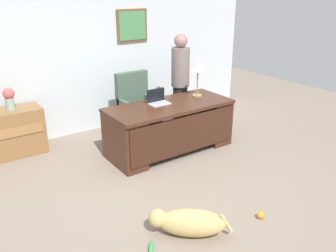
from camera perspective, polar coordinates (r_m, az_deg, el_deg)
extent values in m
plane|color=gray|center=(4.84, 0.69, -9.73)|extent=(12.00, 12.00, 0.00)
cube|color=silver|center=(6.53, -12.86, 10.75)|extent=(7.00, 0.12, 2.70)
cube|color=brown|center=(6.79, -5.75, 15.59)|extent=(0.62, 0.03, 0.58)
cube|color=#48864D|center=(6.77, -5.67, 15.58)|extent=(0.54, 0.01, 0.50)
cube|color=#422316|center=(5.58, 0.28, 3.24)|extent=(2.00, 0.85, 0.05)
cube|color=#422316|center=(5.33, -6.96, -2.37)|extent=(0.36, 0.79, 0.73)
cube|color=#422316|center=(6.20, 6.48, 1.13)|extent=(0.36, 0.79, 0.73)
cube|color=#381E13|center=(5.41, 2.69, -1.42)|extent=(1.90, 0.04, 0.59)
cube|color=#475B4C|center=(6.30, -4.57, 1.59)|extent=(0.60, 0.58, 0.18)
cylinder|color=black|center=(6.38, -4.51, -0.36)|extent=(0.10, 0.10, 0.28)
cylinder|color=black|center=(6.43, -4.48, -1.31)|extent=(0.52, 0.52, 0.05)
cube|color=#475B4C|center=(6.38, -5.79, 5.70)|extent=(0.60, 0.12, 0.65)
cube|color=#475B4C|center=(6.12, -6.73, 2.87)|extent=(0.08, 0.50, 0.22)
cube|color=#475B4C|center=(6.37, -2.61, 3.74)|extent=(0.08, 0.50, 0.22)
cylinder|color=#262323|center=(6.56, 1.91, 2.88)|extent=(0.26, 0.26, 0.84)
cylinder|color=slate|center=(6.36, 2.00, 9.35)|extent=(0.32, 0.32, 0.68)
sphere|color=#9C6B68|center=(6.28, 2.05, 13.40)|extent=(0.23, 0.23, 0.23)
ellipsoid|color=tan|center=(3.96, 3.79, -15.10)|extent=(0.75, 0.69, 0.30)
sphere|color=tan|center=(3.95, -1.64, -14.40)|extent=(0.20, 0.20, 0.20)
cylinder|color=tan|center=(3.96, 9.24, -14.97)|extent=(0.14, 0.13, 0.21)
cube|color=#B2B5BA|center=(5.58, -1.38, 3.57)|extent=(0.32, 0.22, 0.01)
cube|color=black|center=(5.63, -1.98, 4.93)|extent=(0.32, 0.01, 0.21)
cylinder|color=#9E8447|center=(6.01, 4.65, 4.87)|extent=(0.16, 0.16, 0.02)
cylinder|color=#9E8447|center=(5.96, 4.71, 6.83)|extent=(0.02, 0.02, 0.40)
cone|color=silver|center=(5.89, 4.79, 9.56)|extent=(0.22, 0.22, 0.18)
cylinder|color=#93B1A4|center=(5.94, -23.81, 3.25)|extent=(0.13, 0.13, 0.18)
sphere|color=#CC5756|center=(5.90, -24.04, 4.74)|extent=(0.17, 0.17, 0.17)
sphere|color=orange|center=(4.37, 14.52, -13.59)|extent=(0.08, 0.08, 0.08)
ellipsoid|color=green|center=(3.85, -2.69, -18.68)|extent=(0.16, 0.19, 0.05)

